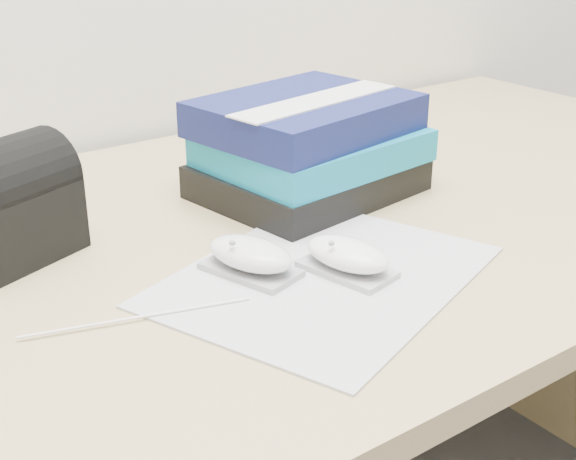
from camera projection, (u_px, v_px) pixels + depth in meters
desk at (270, 352)px, 1.15m from camera, size 1.60×0.80×0.73m
mousepad at (324, 276)px, 0.85m from camera, size 0.42×0.37×0.00m
mouse_rear at (250, 257)px, 0.85m from camera, size 0.08×0.12×0.04m
mouse_front at (347, 257)px, 0.85m from camera, size 0.08×0.11×0.04m
usb_cable at (138, 317)px, 0.76m from camera, size 0.21×0.07×0.00m
book_stack at (308, 147)px, 1.06m from camera, size 0.30×0.25×0.13m
pouch at (5, 203)px, 0.87m from camera, size 0.17×0.14×0.14m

